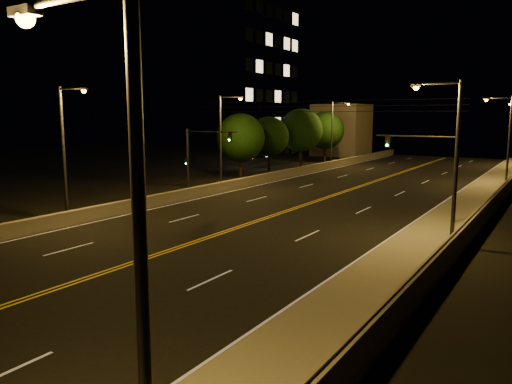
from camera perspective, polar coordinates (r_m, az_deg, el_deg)
The scene contains 22 objects.
road at distance 30.96m, azimuth -1.17°, elevation -3.78°, with size 18.00×120.00×0.02m, color black.
sidewalk at distance 26.74m, azimuth 18.68°, elevation -5.96°, with size 3.60×120.00×0.30m, color gray.
curb at distance 27.22m, azimuth 14.83°, elevation -5.69°, with size 0.14×120.00×0.15m, color gray.
parapet_wall at distance 26.28m, azimuth 22.25°, elevation -4.96°, with size 0.30×120.00×1.00m, color gray.
jersey_barrier at distance 36.60m, azimuth -13.22°, elevation -1.35°, with size 0.45×120.00×0.91m, color gray.
distant_building_left at distance 85.44m, azimuth 9.74°, elevation 6.99°, with size 8.00×8.00×8.50m, color gray.
parapet_rail at distance 26.16m, azimuth 22.32°, elevation -3.83°, with size 0.06×0.06×120.00m, color black.
lane_markings at distance 30.90m, azimuth -1.24°, elevation -3.78°, with size 17.32×116.00×0.00m.
streetlight_0 at distance 7.16m, azimuth -14.76°, elevation -6.12°, with size 2.55×0.28×8.48m.
streetlight_1 at distance 27.34m, azimuth 21.37°, elevation 4.40°, with size 2.55×0.28×8.48m.
streetlight_2 at distance 52.48m, azimuth 26.67°, elevation 5.89°, with size 2.55×0.28×8.48m.
streetlight_4 at distance 33.26m, azimuth -20.87°, elevation 5.10°, with size 2.55×0.28×8.48m.
streetlight_5 at distance 45.26m, azimuth -3.78°, elevation 6.48°, with size 2.55×0.28×8.48m.
streetlight_6 at distance 67.09m, azimuth 8.90°, elevation 7.14°, with size 2.55×0.28×8.48m.
traffic_signal_right at distance 32.36m, azimuth 20.12°, elevation 2.70°, with size 5.11×0.31×5.65m.
traffic_signal_left at distance 40.56m, azimuth -6.70°, elevation 4.30°, with size 5.11×0.31×5.65m.
overhead_wires at distance 38.52m, azimuth 6.68°, elevation 9.70°, with size 22.00×0.03×0.83m.
building_tower at distance 75.38m, azimuth -6.16°, elevation 14.81°, with size 24.00×15.00×30.57m.
tree_0 at distance 52.92m, azimuth -1.77°, elevation 6.21°, with size 5.12×5.12×6.94m.
tree_1 at distance 61.02m, azimuth 1.50°, elevation 6.34°, with size 4.85×4.85×6.58m.
tree_2 at distance 65.46m, azimuth 5.17°, elevation 7.04°, with size 5.60×5.60×7.59m.
tree_3 at distance 72.49m, azimuth 7.92°, elevation 7.00°, with size 5.37×5.37×7.28m.
Camera 1 is at (16.59, -5.26, 6.74)m, focal length 35.00 mm.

